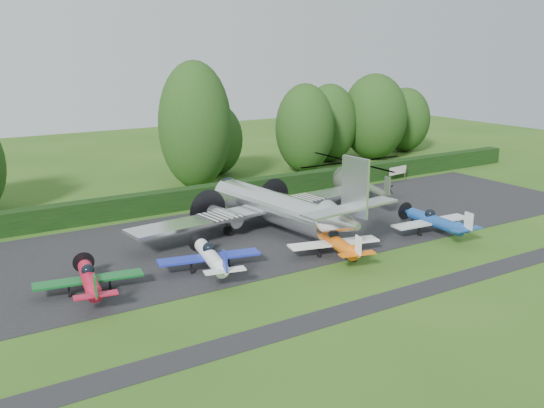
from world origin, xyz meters
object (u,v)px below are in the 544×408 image
light_plane_blue (435,221)px  light_plane_orange (336,243)px  helicopter (351,179)px  sign_board (398,171)px  light_plane_red (89,279)px  light_plane_white (211,257)px  transport_plane (275,207)px

light_plane_blue → light_plane_orange: bearing=176.4°
light_plane_blue → helicopter: bearing=78.5°
sign_board → light_plane_red: bearing=-152.7°
light_plane_white → helicopter: (21.63, 11.13, 1.01)m
light_plane_orange → sign_board: 28.41m
light_plane_white → light_plane_orange: (9.43, -2.07, -0.03)m
light_plane_red → light_plane_white: (8.32, -0.48, 0.07)m
sign_board → light_plane_blue: bearing=-117.9°
transport_plane → light_plane_orange: bearing=-79.0°
light_plane_red → light_plane_orange: light_plane_orange is taller
light_plane_orange → helicopter: bearing=34.2°
light_plane_orange → light_plane_blue: 10.38m
transport_plane → helicopter: size_ratio=1.71×
light_plane_orange → light_plane_blue: (10.38, 0.00, 0.06)m
light_plane_orange → sign_board: size_ratio=2.53×
light_plane_white → sign_board: size_ratio=2.60×
light_plane_red → light_plane_orange: bearing=-17.4°
light_plane_red → transport_plane: bearing=7.5°
light_plane_orange → transport_plane: bearing=81.3°
light_plane_red → helicopter: bearing=10.3°
light_plane_white → transport_plane: bearing=20.9°
light_plane_orange → light_plane_red: bearing=158.8°
transport_plane → light_plane_red: (-17.15, -5.17, -1.15)m
light_plane_white → sign_board: (31.98, 15.20, -0.05)m
light_plane_white → sign_board: 35.41m
light_plane_red → light_plane_white: 8.33m
light_plane_blue → sign_board: 21.13m
helicopter → sign_board: (10.35, 4.07, -1.05)m
light_plane_blue → transport_plane: bearing=141.3°
transport_plane → light_plane_blue: 13.46m
light_plane_red → light_plane_blue: (28.13, -2.54, 0.10)m
transport_plane → sign_board: (23.15, 9.55, -1.13)m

